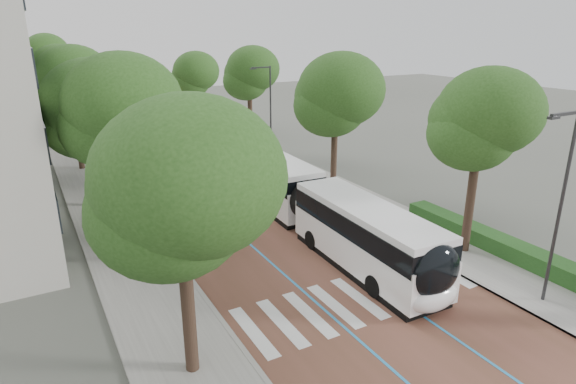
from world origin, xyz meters
name	(u,v)px	position (x,y,z in m)	size (l,w,h in m)	color
ground	(370,311)	(0.00, 0.00, 0.00)	(160.00, 160.00, 0.00)	#51544C
road	(141,134)	(0.00, 40.00, 0.01)	(11.00, 140.00, 0.02)	brown
sidewalk_left	(67,141)	(-7.50, 40.00, 0.06)	(4.00, 140.00, 0.12)	gray
sidewalk_right	(206,127)	(7.50, 40.00, 0.06)	(4.00, 140.00, 0.12)	gray
kerb_left	(87,139)	(-5.60, 40.00, 0.06)	(0.20, 140.00, 0.14)	gray
kerb_right	(190,128)	(5.60, 40.00, 0.06)	(0.20, 140.00, 0.14)	gray
zebra_crossing	(359,298)	(0.20, 1.00, 0.03)	(10.55, 3.60, 0.01)	silver
lane_line_left	(126,135)	(-1.60, 40.00, 0.02)	(0.12, 126.00, 0.01)	#2888C9
lane_line_right	(156,132)	(1.60, 40.00, 0.02)	(0.12, 126.00, 0.01)	#2888C9
hedge	(517,252)	(9.10, 0.00, 0.52)	(1.20, 14.00, 0.80)	#1A3E15
streetlight_near	(560,195)	(6.62, -3.00, 4.82)	(1.82, 0.20, 8.00)	#2F2F31
streetlight_far	(269,107)	(6.62, 22.00, 4.82)	(1.82, 0.20, 8.00)	#2F2F31
lamp_post_left	(160,185)	(-6.10, 8.00, 4.12)	(0.14, 0.14, 8.00)	#2F2F31
trees_left	(78,93)	(-7.50, 23.55, 6.67)	(6.40, 60.51, 9.87)	black
trees_right	(276,88)	(7.70, 22.65, 6.28)	(5.95, 47.22, 8.97)	black
lead_bus	(324,211)	(2.19, 6.87, 1.63)	(3.14, 18.47, 3.20)	black
bus_queued_0	(213,150)	(2.00, 22.93, 1.62)	(2.58, 12.41, 3.20)	white
bus_queued_1	(171,125)	(2.08, 35.09, 1.62)	(3.34, 12.54, 3.20)	white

